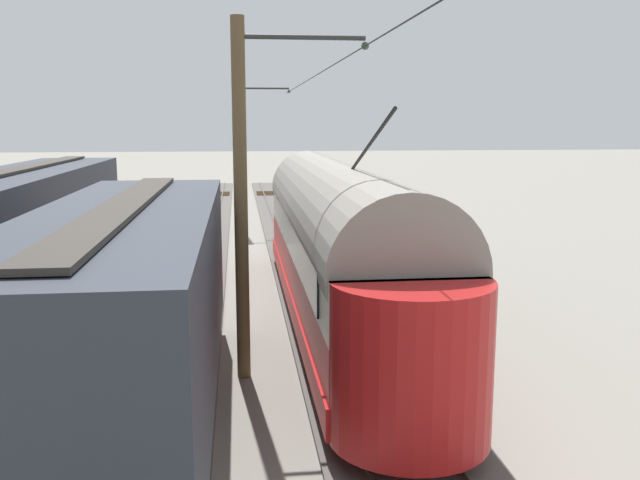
% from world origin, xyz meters
% --- Properties ---
extents(ground_plane, '(220.00, 220.00, 0.00)m').
position_xyz_m(ground_plane, '(0.00, 0.00, 0.00)').
color(ground_plane, gray).
extents(track_streetcar_siding, '(2.80, 80.00, 0.18)m').
position_xyz_m(track_streetcar_siding, '(-6.73, -0.31, 0.05)').
color(track_streetcar_siding, '#56514C').
rests_on(track_streetcar_siding, ground).
extents(track_adjacent_siding, '(2.80, 80.00, 0.18)m').
position_xyz_m(track_adjacent_siding, '(-2.24, -0.31, 0.05)').
color(track_adjacent_siding, '#56514C').
rests_on(track_adjacent_siding, ground).
extents(track_third_siding, '(2.80, 80.00, 0.18)m').
position_xyz_m(track_third_siding, '(2.24, -0.31, 0.05)').
color(track_third_siding, '#56514C').
rests_on(track_third_siding, ground).
extents(vintage_streetcar, '(2.65, 18.38, 5.43)m').
position_xyz_m(vintage_streetcar, '(-6.73, 2.68, 2.27)').
color(vintage_streetcar, red).
rests_on(vintage_streetcar, ground).
extents(boxcar_adjacent, '(2.96, 14.13, 3.85)m').
position_xyz_m(boxcar_adjacent, '(2.25, -1.37, 2.17)').
color(boxcar_adjacent, '#2D333D').
rests_on(boxcar_adjacent, ground).
extents(boxcar_far_siding, '(2.96, 11.56, 3.85)m').
position_xyz_m(boxcar_far_siding, '(-2.24, 8.91, 2.16)').
color(boxcar_far_siding, '#2D333D').
rests_on(boxcar_far_siding, ground).
extents(catenary_pole_foreground, '(2.77, 0.28, 7.41)m').
position_xyz_m(catenary_pole_foreground, '(-4.26, -14.10, 3.87)').
color(catenary_pole_foreground, brown).
rests_on(catenary_pole_foreground, ground).
extents(catenary_pole_mid_near, '(2.77, 0.28, 7.41)m').
position_xyz_m(catenary_pole_mid_near, '(-4.26, 6.49, 3.87)').
color(catenary_pole_mid_near, brown).
rests_on(catenary_pole_mid_near, ground).
extents(overhead_wire_run, '(2.56, 45.18, 0.18)m').
position_xyz_m(overhead_wire_run, '(-6.69, 5.77, 6.87)').
color(overhead_wire_run, black).
rests_on(overhead_wire_run, ground).
extents(switch_stand, '(0.50, 0.30, 1.24)m').
position_xyz_m(switch_stand, '(-7.97, -9.40, 0.70)').
color(switch_stand, black).
rests_on(switch_stand, ground).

